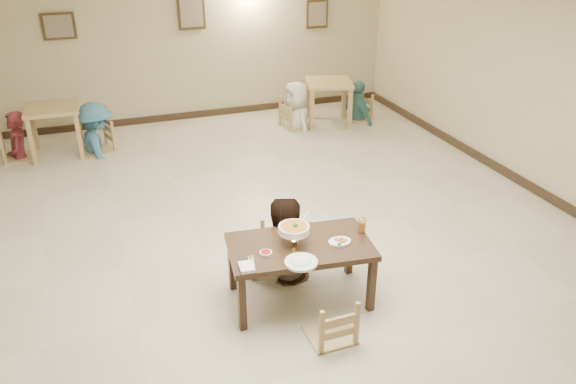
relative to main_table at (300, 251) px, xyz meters
name	(u,v)px	position (x,y,z in m)	size (l,w,h in m)	color
floor	(274,240)	(0.12, 1.21, -0.59)	(10.00, 10.00, 0.00)	beige
wall_back	(188,41)	(0.12, 6.21, 0.91)	(10.00, 10.00, 0.00)	#C0B28B
wall_right	(556,91)	(4.12, 1.21, 0.91)	(10.00, 10.00, 0.00)	#C0B28B
baseboard_back	(194,115)	(0.12, 6.18, -0.53)	(8.00, 0.06, 0.12)	#2E2115
baseboard_right	(533,188)	(4.09, 1.21, -0.53)	(0.06, 10.00, 0.12)	#2E2115
picture_a	(59,26)	(-2.08, 6.16, 1.31)	(0.55, 0.04, 0.45)	#392914
picture_b	(191,13)	(0.22, 6.16, 1.41)	(0.50, 0.04, 0.60)	#392914
picture_c	(317,14)	(2.72, 6.16, 1.26)	(0.45, 0.04, 0.55)	#392914
main_table	(300,251)	(0.00, 0.00, 0.00)	(1.51, 0.96, 0.67)	#392314
chair_far	(283,230)	(0.03, 0.60, -0.10)	(0.46, 0.46, 0.99)	tan
chair_near	(331,298)	(0.06, -0.64, -0.14)	(0.42, 0.42, 0.90)	tan
main_diner	(281,200)	(-0.01, 0.54, 0.32)	(0.88, 0.69, 1.81)	gray
curry_warmer	(294,229)	(-0.05, 0.03, 0.24)	(0.35, 0.31, 0.28)	silver
rice_plate_far	(291,231)	(0.00, 0.26, 0.09)	(0.29, 0.29, 0.07)	white
rice_plate_near	(301,262)	(-0.11, -0.32, 0.10)	(0.32, 0.32, 0.07)	white
fried_plate	(340,241)	(0.38, -0.11, 0.10)	(0.23, 0.23, 0.05)	white
chili_dish	(266,253)	(-0.38, -0.05, 0.09)	(0.12, 0.12, 0.03)	white
napkin_cutlery	(247,267)	(-0.62, -0.23, 0.10)	(0.19, 0.28, 0.03)	white
drink_glass	(362,226)	(0.68, 0.01, 0.15)	(0.08, 0.08, 0.16)	white
bg_table_left	(53,115)	(-2.37, 5.07, 0.10)	(0.84, 0.84, 0.83)	tan
bg_table_right	(329,88)	(2.49, 4.96, 0.10)	(1.03, 1.03, 0.83)	tan
bg_chair_ll	(14,129)	(-2.99, 5.10, -0.08)	(0.48, 0.48, 1.03)	tan
bg_chair_lr	(94,123)	(-1.75, 4.99, -0.09)	(0.47, 0.47, 1.01)	tan
bg_chair_rl	(296,99)	(1.85, 5.00, -0.05)	(0.51, 0.51, 1.08)	tan
bg_chair_rr	(358,96)	(3.12, 4.98, -0.12)	(0.44, 0.44, 0.95)	tan
bg_diner_a	(10,112)	(-2.99, 5.10, 0.21)	(0.58, 0.38, 1.59)	maroon
bg_diner_b	(91,103)	(-1.75, 4.99, 0.26)	(1.09, 0.63, 1.69)	teal
bg_diner_c	(296,82)	(1.85, 5.00, 0.27)	(0.84, 0.55, 1.73)	silver
bg_diner_d	(359,81)	(3.12, 4.98, 0.18)	(0.90, 0.38, 1.54)	teal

